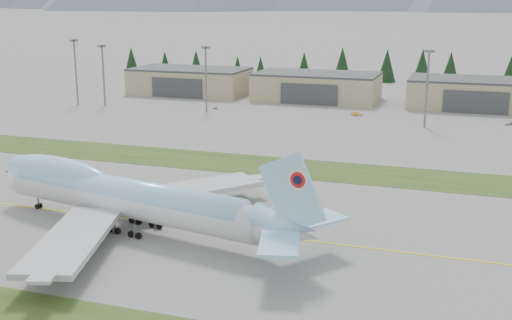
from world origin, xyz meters
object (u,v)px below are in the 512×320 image
(hangar_right, at_px, (476,93))
(service_vehicle_c, at_px, (509,125))
(service_vehicle_b, at_px, (357,116))
(hangar_left, at_px, (190,81))
(boeing_747_freighter, at_px, (126,197))
(service_vehicle_a, at_px, (215,108))
(hangar_center, at_px, (317,86))

(hangar_right, distance_m, service_vehicle_c, 32.89)
(service_vehicle_b, bearing_deg, hangar_left, 71.97)
(boeing_747_freighter, height_order, service_vehicle_a, boeing_747_freighter)
(service_vehicle_b, bearing_deg, boeing_747_freighter, 174.81)
(hangar_right, bearing_deg, service_vehicle_c, -70.97)
(service_vehicle_a, distance_m, service_vehicle_c, 101.21)
(service_vehicle_a, bearing_deg, hangar_right, -3.70)
(service_vehicle_a, bearing_deg, service_vehicle_c, -22.40)
(hangar_right, height_order, service_vehicle_a, hangar_right)
(boeing_747_freighter, xyz_separation_m, hangar_center, (-2.55, 154.48, -0.59))
(hangar_right, bearing_deg, hangar_left, 180.00)
(hangar_left, height_order, hangar_center, same)
(hangar_right, relative_size, service_vehicle_c, 12.92)
(service_vehicle_b, bearing_deg, hangar_right, -48.92)
(service_vehicle_c, bearing_deg, hangar_center, 178.95)
(boeing_747_freighter, bearing_deg, hangar_center, 102.63)
(hangar_left, bearing_deg, service_vehicle_b, -21.40)
(boeing_747_freighter, xyz_separation_m, hangar_right, (57.45, 154.48, -0.59))
(boeing_747_freighter, bearing_deg, hangar_right, 81.29)
(hangar_center, xyz_separation_m, service_vehicle_c, (70.58, -30.68, -5.39))
(boeing_747_freighter, bearing_deg, service_vehicle_a, 116.82)
(service_vehicle_a, bearing_deg, boeing_747_freighter, -97.93)
(hangar_left, height_order, service_vehicle_b, hangar_left)
(hangar_right, bearing_deg, boeing_747_freighter, -110.40)
(hangar_right, bearing_deg, service_vehicle_a, -160.63)
(boeing_747_freighter, distance_m, hangar_left, 164.86)
(hangar_right, bearing_deg, service_vehicle_b, -142.30)
(hangar_left, xyz_separation_m, hangar_center, (55.00, 0.00, 0.00))
(hangar_left, height_order, service_vehicle_a, hangar_left)
(hangar_center, distance_m, service_vehicle_b, 37.11)
(hangar_left, distance_m, hangar_right, 115.00)
(service_vehicle_b, bearing_deg, service_vehicle_c, -87.52)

